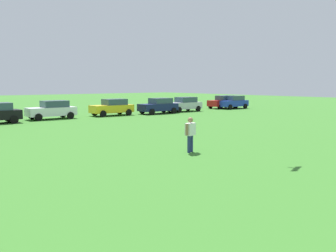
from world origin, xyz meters
The scene contains 7 objects.
adult_bystander centered at (7.96, 15.76, 0.99)m, with size 0.75×0.46×1.66m.
parked_car_white_3 centered at (8.72, 35.51, 0.86)m, with size 4.30×2.02×1.68m.
parked_car_yellow_4 centered at (14.86, 35.25, 0.86)m, with size 4.30×2.02×1.68m.
parked_car_navy_5 centered at (19.96, 34.19, 0.86)m, with size 4.30×2.02×1.68m.
parked_car_silver_6 centered at (24.08, 34.70, 0.86)m, with size 4.30×2.02×1.68m.
parked_car_red_7 centered at (31.71, 35.54, 0.86)m, with size 4.30×2.02×1.68m.
parked_car_blue_8 centered at (32.17, 34.34, 0.86)m, with size 4.30×2.02×1.68m.
Camera 1 is at (-3.09, 3.52, 3.21)m, focal length 37.89 mm.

